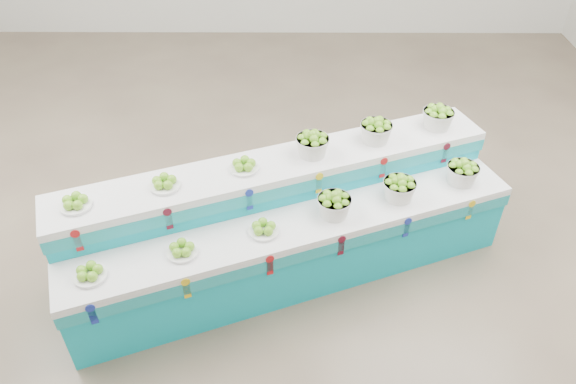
% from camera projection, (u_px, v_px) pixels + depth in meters
% --- Properties ---
extents(ground, '(10.00, 10.00, 0.00)m').
position_uv_depth(ground, '(260.00, 228.00, 5.55)').
color(ground, brown).
rests_on(ground, ground).
extents(display_stand, '(4.07, 2.39, 1.02)m').
position_uv_depth(display_stand, '(288.00, 223.00, 4.85)').
color(display_stand, '#10AEC1').
rests_on(display_stand, ground).
extents(plate_lower_left, '(0.33, 0.33, 0.10)m').
position_uv_depth(plate_lower_left, '(89.00, 272.00, 4.04)').
color(plate_lower_left, white).
rests_on(plate_lower_left, display_stand).
extents(plate_lower_mid, '(0.33, 0.33, 0.10)m').
position_uv_depth(plate_lower_mid, '(182.00, 248.00, 4.24)').
color(plate_lower_mid, white).
rests_on(plate_lower_mid, display_stand).
extents(plate_lower_right, '(0.33, 0.33, 0.10)m').
position_uv_depth(plate_lower_right, '(264.00, 227.00, 4.42)').
color(plate_lower_right, white).
rests_on(plate_lower_right, display_stand).
extents(basket_lower_left, '(0.38, 0.38, 0.22)m').
position_uv_depth(basket_lower_left, '(334.00, 204.00, 4.56)').
color(basket_lower_left, silver).
rests_on(basket_lower_left, display_stand).
extents(basket_lower_mid, '(0.38, 0.38, 0.22)m').
position_uv_depth(basket_lower_mid, '(399.00, 188.00, 4.73)').
color(basket_lower_mid, silver).
rests_on(basket_lower_mid, display_stand).
extents(basket_lower_right, '(0.38, 0.38, 0.22)m').
position_uv_depth(basket_lower_right, '(462.00, 172.00, 4.91)').
color(basket_lower_right, silver).
rests_on(basket_lower_right, display_stand).
extents(plate_upper_left, '(0.33, 0.33, 0.10)m').
position_uv_depth(plate_upper_left, '(75.00, 201.00, 4.21)').
color(plate_upper_left, white).
rests_on(plate_upper_left, display_stand).
extents(plate_upper_mid, '(0.33, 0.33, 0.10)m').
position_uv_depth(plate_upper_mid, '(164.00, 182.00, 4.40)').
color(plate_upper_mid, white).
rests_on(plate_upper_mid, display_stand).
extents(plate_upper_right, '(0.33, 0.33, 0.10)m').
position_uv_depth(plate_upper_right, '(244.00, 164.00, 4.59)').
color(plate_upper_right, white).
rests_on(plate_upper_right, display_stand).
extents(basket_upper_left, '(0.38, 0.38, 0.22)m').
position_uv_depth(basket_upper_left, '(312.00, 144.00, 4.73)').
color(basket_upper_left, silver).
rests_on(basket_upper_left, display_stand).
extents(basket_upper_mid, '(0.38, 0.38, 0.22)m').
position_uv_depth(basket_upper_mid, '(376.00, 130.00, 4.90)').
color(basket_upper_mid, silver).
rests_on(basket_upper_mid, display_stand).
extents(basket_upper_right, '(0.38, 0.38, 0.22)m').
position_uv_depth(basket_upper_right, '(438.00, 117.00, 5.08)').
color(basket_upper_right, silver).
rests_on(basket_upper_right, display_stand).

